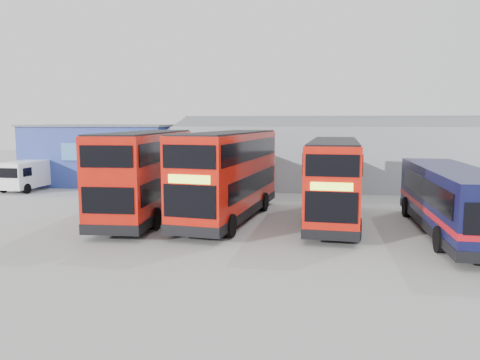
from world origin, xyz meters
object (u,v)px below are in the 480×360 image
office_block (107,154)px  double_decker_left (146,175)px  single_decker_blue (452,202)px  panel_van (30,174)px  double_decker_right (333,182)px  double_decker_centre (229,176)px  maintenance_shed (359,154)px

office_block → double_decker_left: (8.51, -14.13, -0.16)m
single_decker_blue → panel_van: size_ratio=2.19×
double_decker_left → double_decker_right: bearing=178.5°
double_decker_right → panel_van: (-23.11, 9.00, -0.91)m
double_decker_centre → panel_van: (-17.44, 8.87, -1.12)m
maintenance_shed → double_decker_right: size_ratio=2.86×
single_decker_blue → office_block: bearing=-31.7°
double_decker_right → double_decker_left: bearing=-175.3°
maintenance_shed → double_decker_centre: (-8.80, -15.95, -0.18)m
panel_van → double_decker_left: bearing=-30.6°
panel_van → double_decker_right: bearing=-16.5°
double_decker_left → panel_van: (-12.75, 9.06, -1.12)m
double_decker_left → maintenance_shed: bearing=-131.7°
single_decker_blue → maintenance_shed: bearing=-80.9°
office_block → double_decker_right: office_block is taller
panel_van → double_decker_centre: bearing=-22.2°
maintenance_shed → single_decker_blue: 18.28m
double_decker_left → double_decker_right: (10.36, 0.06, -0.20)m
maintenance_shed → panel_van: 27.21m
double_decker_left → double_decker_right: size_ratio=1.08×
panel_van → office_block: bearing=54.9°
double_decker_left → panel_van: 15.68m
double_decker_centre → panel_van: bearing=161.6°
single_decker_blue → panel_van: single_decker_blue is taller
double_decker_centre → double_decker_left: bearing=-169.2°
single_decker_blue → double_decker_centre: bearing=-9.2°
double_decker_centre → office_block: bearing=142.0°
maintenance_shed → office_block: bearing=-174.8°
maintenance_shed → double_decker_right: maintenance_shed is taller
office_block → double_decker_left: size_ratio=1.06×
maintenance_shed → double_decker_right: bearing=-101.0°
maintenance_shed → single_decker_blue: size_ratio=2.54×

